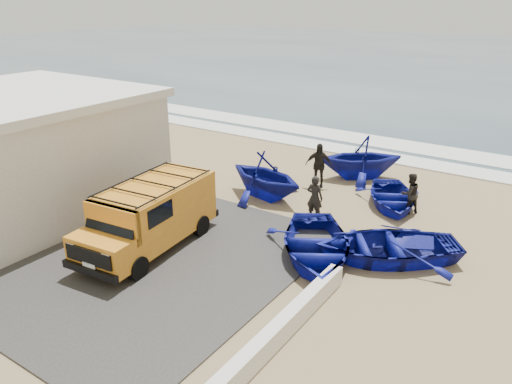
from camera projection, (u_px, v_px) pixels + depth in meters
The scene contains 16 objects.
ground at pixel (200, 238), 16.72m from camera, with size 160.00×160.00×0.00m, color #998059.
slab at pixel (113, 245), 16.21m from camera, with size 12.00×10.00×0.05m, color #3B3836.
ocean at pixel (500, 62), 59.92m from camera, with size 180.00×88.00×0.01m, color #385166.
surf_line at pixel (348, 150), 25.97m from camera, with size 180.00×1.60×0.06m, color white.
surf_wash at pixel (367, 140), 27.90m from camera, with size 180.00×2.20×0.04m, color white.
building at pixel (5, 154), 18.27m from camera, with size 8.40×9.40×4.30m.
parapet at pixel (281, 329), 11.72m from camera, with size 0.35×6.00×0.55m, color silver.
van at pixel (150, 214), 15.70m from camera, with size 2.44×5.20×2.16m.
boat_near_left at pixel (315, 245), 15.28m from camera, with size 3.10×4.34×0.90m, color navy.
boat_near_right at pixel (387, 246), 15.23m from camera, with size 3.12×4.37×0.91m, color navy.
boat_mid_left at pixel (265, 175), 19.73m from camera, with size 3.07×3.55×1.87m, color navy.
boat_mid_right at pixel (392, 197), 19.09m from camera, with size 2.56×3.59×0.74m, color navy.
boat_far_left at pixel (361, 157), 21.85m from camera, with size 3.13×3.63×1.91m, color navy.
fisherman_front at pixel (315, 198), 17.80m from camera, with size 0.61×0.40×1.67m, color black.
fisherman_middle at pixel (410, 193), 18.34m from camera, with size 0.75×0.59×1.55m, color black.
fisherman_back at pixel (319, 165), 20.87m from camera, with size 1.11×0.46×1.89m, color black.
Camera 1 is at (9.91, -11.38, 7.60)m, focal length 35.00 mm.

